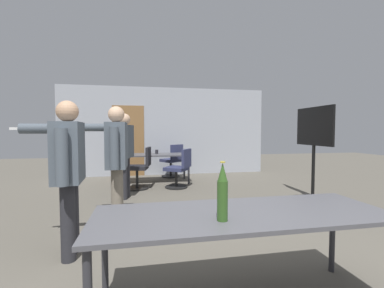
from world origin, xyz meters
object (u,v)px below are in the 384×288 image
(office_chair_mid_tucked, at_px, (140,169))
(person_center_tall, at_px, (67,165))
(beer_bottle, at_px, (222,193))
(drink_cup, at_px, (157,152))
(person_right_polo, at_px, (124,148))
(person_near_casual, at_px, (116,155))
(office_chair_side_rolled, at_px, (172,162))
(office_chair_near_pushed, at_px, (179,170))
(tv_screen, at_px, (314,142))

(office_chair_mid_tucked, bearing_deg, person_center_tall, 177.19)
(beer_bottle, relative_size, drink_cup, 3.83)
(person_right_polo, distance_m, office_chair_mid_tucked, 0.99)
(person_near_casual, bearing_deg, person_right_polo, -0.11)
(beer_bottle, distance_m, drink_cup, 5.09)
(office_chair_side_rolled, xyz_separation_m, office_chair_mid_tucked, (-0.88, -1.32, 0.01))
(office_chair_side_rolled, bearing_deg, drink_cup, -167.27)
(office_chair_mid_tucked, distance_m, beer_bottle, 4.35)
(person_center_tall, bearing_deg, office_chair_near_pushed, -31.84)
(drink_cup, bearing_deg, office_chair_near_pushed, -61.84)
(tv_screen, height_order, person_near_casual, tv_screen)
(person_near_casual, bearing_deg, tv_screen, -79.37)
(tv_screen, xyz_separation_m, person_center_tall, (-3.95, -1.51, -0.13))
(person_right_polo, relative_size, drink_cup, 16.12)
(office_chair_near_pushed, height_order, drink_cup, office_chair_near_pushed)
(beer_bottle, bearing_deg, office_chair_near_pushed, 85.88)
(office_chair_mid_tucked, bearing_deg, beer_bottle, -162.20)
(person_center_tall, relative_size, person_near_casual, 0.98)
(person_right_polo, height_order, office_chair_near_pushed, person_right_polo)
(office_chair_mid_tucked, xyz_separation_m, drink_cup, (0.41, 0.80, 0.33))
(person_right_polo, xyz_separation_m, office_chair_mid_tucked, (0.30, 0.77, -0.54))
(office_chair_mid_tucked, bearing_deg, tv_screen, -105.46)
(person_center_tall, height_order, person_right_polo, person_right_polo)
(tv_screen, height_order, drink_cup, tv_screen)
(person_center_tall, distance_m, office_chair_near_pushed, 3.43)
(person_near_casual, distance_m, office_chair_side_rolled, 3.76)
(person_near_casual, distance_m, drink_cup, 3.09)
(tv_screen, relative_size, person_right_polo, 1.07)
(tv_screen, xyz_separation_m, person_near_casual, (-3.56, -0.64, -0.11))
(person_center_tall, bearing_deg, drink_cup, -20.02)
(person_center_tall, height_order, drink_cup, person_center_tall)
(tv_screen, bearing_deg, office_chair_side_rolled, -140.61)
(office_chair_side_rolled, bearing_deg, tv_screen, -86.07)
(office_chair_mid_tucked, height_order, drink_cup, office_chair_mid_tucked)
(tv_screen, relative_size, person_center_tall, 1.09)
(tv_screen, xyz_separation_m, office_chair_near_pushed, (-2.37, 1.48, -0.68))
(office_chair_near_pushed, distance_m, office_chair_side_rolled, 1.40)
(person_near_casual, xyz_separation_m, person_right_polo, (0.01, 1.43, 0.00))
(person_near_casual, bearing_deg, person_center_tall, 155.81)
(drink_cup, bearing_deg, tv_screen, -39.70)
(tv_screen, relative_size, beer_bottle, 4.50)
(person_near_casual, bearing_deg, office_chair_mid_tucked, -7.58)
(person_center_tall, xyz_separation_m, person_near_casual, (0.40, 0.87, 0.02))
(tv_screen, xyz_separation_m, office_chair_side_rolled, (-2.37, 2.88, -0.66))
(office_chair_side_rolled, height_order, beer_bottle, beer_bottle)
(person_near_casual, distance_m, beer_bottle, 2.27)
(person_center_tall, relative_size, office_chair_side_rolled, 1.74)
(person_right_polo, bearing_deg, beer_bottle, -152.59)
(beer_bottle, bearing_deg, person_center_tall, 136.26)
(office_chair_side_rolled, distance_m, drink_cup, 0.78)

